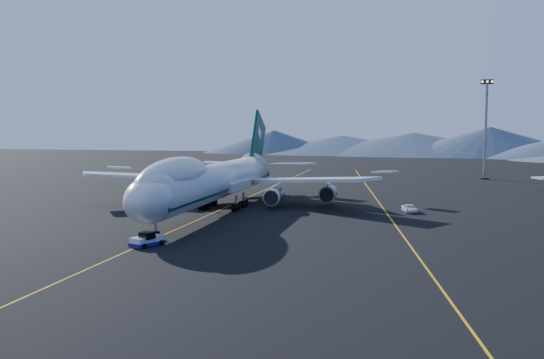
% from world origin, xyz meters
% --- Properties ---
extents(ground, '(500.00, 500.00, 0.00)m').
position_xyz_m(ground, '(0.00, 0.00, 0.00)').
color(ground, black).
rests_on(ground, ground).
extents(taxiway_line_main, '(0.25, 220.00, 0.01)m').
position_xyz_m(taxiway_line_main, '(0.00, 0.00, 0.01)').
color(taxiway_line_main, '#EDAD0D').
rests_on(taxiway_line_main, ground).
extents(taxiway_line_side, '(28.08, 198.09, 0.01)m').
position_xyz_m(taxiway_line_side, '(30.00, 10.00, 0.01)').
color(taxiway_line_side, '#EDAD0D').
rests_on(taxiway_line_side, ground).
extents(boeing_747, '(59.62, 72.43, 19.37)m').
position_xyz_m(boeing_747, '(0.00, 0.03, 5.81)').
color(boeing_747, silver).
rests_on(boeing_747, ground).
extents(pushback_tug, '(3.89, 5.03, 1.96)m').
position_xyz_m(pushback_tug, '(1.00, -31.49, 0.62)').
color(pushback_tug, silver).
rests_on(pushback_tug, ground).
extents(service_van, '(3.36, 5.43, 1.40)m').
position_xyz_m(service_van, '(34.69, 7.63, 0.70)').
color(service_van, white).
rests_on(service_van, ground).
extents(floodlight_mast, '(3.59, 2.69, 29.03)m').
position_xyz_m(floodlight_mast, '(55.97, 82.23, 14.71)').
color(floodlight_mast, black).
rests_on(floodlight_mast, ground).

